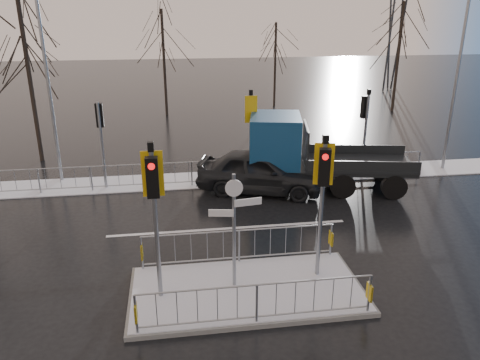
{
  "coord_description": "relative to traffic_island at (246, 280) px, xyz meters",
  "views": [
    {
      "loc": [
        -1.71,
        -10.23,
        6.96
      ],
      "look_at": [
        0.35,
        3.57,
        1.8
      ],
      "focal_mm": 35.0,
      "sensor_mm": 36.0,
      "label": 1
    }
  ],
  "objects": [
    {
      "name": "street_lamp_left",
      "position": [
        -6.42,
        9.49,
        4.1
      ],
      "size": [
        1.25,
        0.18,
        8.2
      ],
      "color": "gray",
      "rests_on": "ground"
    },
    {
      "name": "tree_far_a",
      "position": [
        -1.99,
        21.99,
        4.43
      ],
      "size": [
        3.75,
        3.75,
        7.08
      ],
      "color": "black",
      "rests_on": "ground"
    },
    {
      "name": "tree_far_b",
      "position": [
        6.01,
        23.99,
        3.79
      ],
      "size": [
        3.25,
        3.25,
        6.14
      ],
      "color": "black",
      "rests_on": "ground"
    },
    {
      "name": "lane_markings",
      "position": [
        0.01,
        -0.34,
        -0.39
      ],
      "size": [
        8.0,
        11.38,
        0.01
      ],
      "color": "silver",
      "rests_on": "ground"
    },
    {
      "name": "far_kerb_fixtures",
      "position": [
        0.31,
        8.08,
        0.63
      ],
      "size": [
        18.0,
        0.65,
        3.83
      ],
      "color": "gray",
      "rests_on": "ground"
    },
    {
      "name": "flatbed_truck",
      "position": [
        3.25,
        7.19,
        1.2
      ],
      "size": [
        6.79,
        3.6,
        2.99
      ],
      "color": "black",
      "rests_on": "ground"
    },
    {
      "name": "tree_near_b",
      "position": [
        -7.99,
        12.49,
        4.76
      ],
      "size": [
        4.0,
        4.0,
        7.55
      ],
      "color": "black",
      "rests_on": "ground"
    },
    {
      "name": "tree_far_c",
      "position": [
        14.01,
        20.99,
        4.76
      ],
      "size": [
        4.0,
        4.0,
        7.55
      ],
      "color": "black",
      "rests_on": "ground"
    },
    {
      "name": "traffic_island",
      "position": [
        0.0,
        0.0,
        0.0
      ],
      "size": [
        6.0,
        3.04,
        4.15
      ],
      "color": "#61615C",
      "rests_on": "ground"
    },
    {
      "name": "ground",
      "position": [
        0.01,
        -0.01,
        -0.39
      ],
      "size": [
        120.0,
        120.0,
        0.0
      ],
      "primitive_type": "plane",
      "color": "black",
      "rests_on": "ground"
    },
    {
      "name": "car_far_lane",
      "position": [
        1.69,
        6.97,
        0.46
      ],
      "size": [
        5.36,
        3.51,
        1.7
      ],
      "primitive_type": "imported",
      "rotation": [
        0.0,
        0.0,
        1.24
      ],
      "color": "black",
      "rests_on": "ground"
    },
    {
      "name": "snow_verge",
      "position": [
        0.01,
        8.59,
        -0.37
      ],
      "size": [
        30.0,
        2.0,
        0.04
      ],
      "primitive_type": "cube",
      "color": "white",
      "rests_on": "ground"
    },
    {
      "name": "street_lamp_right",
      "position": [
        10.58,
        8.49,
        4.0
      ],
      "size": [
        1.25,
        0.18,
        8.0
      ],
      "color": "gray",
      "rests_on": "ground"
    }
  ]
}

